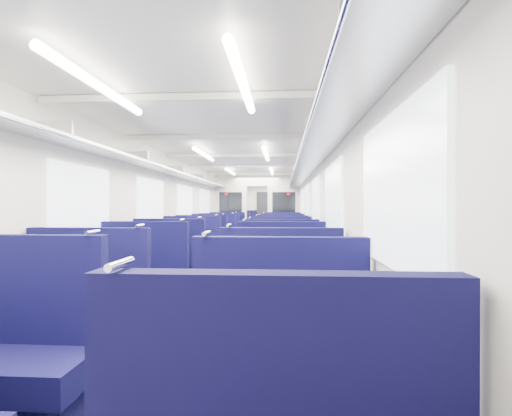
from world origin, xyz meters
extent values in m
cube|color=black|center=(0.00, 0.00, 0.00)|extent=(2.80, 18.00, 0.01)
cube|color=white|center=(0.00, 0.00, 2.35)|extent=(2.80, 18.00, 0.01)
cube|color=silver|center=(-1.40, 0.00, 1.18)|extent=(0.02, 18.00, 2.35)
cube|color=#110F34|center=(-1.39, 0.00, 0.35)|extent=(0.03, 17.90, 0.70)
cube|color=silver|center=(1.40, 0.00, 1.18)|extent=(0.02, 18.00, 2.35)
cube|color=#110F34|center=(1.39, 0.00, 0.35)|extent=(0.03, 17.90, 0.70)
cube|color=silver|center=(0.00, 9.00, 1.18)|extent=(2.80, 0.02, 2.35)
cube|color=#B2B5BA|center=(-1.22, 0.00, 1.97)|extent=(0.34, 17.40, 0.04)
cylinder|color=silver|center=(-1.04, 0.00, 1.95)|extent=(0.02, 17.40, 0.02)
cube|color=#B2B5BA|center=(-1.22, -6.00, 2.05)|extent=(0.34, 0.03, 0.14)
cube|color=#B2B5BA|center=(-1.22, -4.00, 2.05)|extent=(0.34, 0.03, 0.14)
cube|color=#B2B5BA|center=(-1.22, -2.00, 2.05)|extent=(0.34, 0.03, 0.14)
cube|color=#B2B5BA|center=(-1.22, 0.00, 2.05)|extent=(0.34, 0.03, 0.14)
cube|color=#B2B5BA|center=(-1.22, 2.00, 2.05)|extent=(0.34, 0.03, 0.14)
cube|color=#B2B5BA|center=(-1.22, 4.00, 2.05)|extent=(0.34, 0.03, 0.14)
cube|color=#B2B5BA|center=(-1.22, 6.00, 2.05)|extent=(0.34, 0.03, 0.14)
cube|color=#B2B5BA|center=(-1.22, 8.00, 2.05)|extent=(0.34, 0.03, 0.14)
cube|color=#B2B5BA|center=(1.22, 0.00, 1.97)|extent=(0.34, 17.40, 0.04)
cylinder|color=silver|center=(1.04, 0.00, 1.95)|extent=(0.02, 17.40, 0.02)
cube|color=#B2B5BA|center=(1.22, -8.00, 2.05)|extent=(0.34, 0.03, 0.14)
cube|color=#B2B5BA|center=(1.22, -6.00, 2.05)|extent=(0.34, 0.03, 0.14)
cube|color=#B2B5BA|center=(1.22, -4.00, 2.05)|extent=(0.34, 0.03, 0.14)
cube|color=#B2B5BA|center=(1.22, -2.00, 2.05)|extent=(0.34, 0.03, 0.14)
cube|color=#B2B5BA|center=(1.22, 0.00, 2.05)|extent=(0.34, 0.03, 0.14)
cube|color=#B2B5BA|center=(1.22, 2.00, 2.05)|extent=(0.34, 0.03, 0.14)
cube|color=#B2B5BA|center=(1.22, 4.00, 2.05)|extent=(0.34, 0.03, 0.14)
cube|color=#B2B5BA|center=(1.22, 6.00, 2.05)|extent=(0.34, 0.03, 0.14)
cube|color=#B2B5BA|center=(1.22, 8.00, 2.05)|extent=(0.34, 0.03, 0.14)
cube|color=white|center=(-1.38, -5.20, 1.42)|extent=(0.02, 1.30, 0.75)
cube|color=white|center=(-1.38, -2.90, 1.42)|extent=(0.02, 1.30, 0.75)
cube|color=white|center=(-1.38, -0.60, 1.42)|extent=(0.02, 1.30, 0.75)
cube|color=white|center=(-1.38, 1.70, 1.42)|extent=(0.02, 1.30, 0.75)
cube|color=white|center=(-1.38, 4.50, 1.42)|extent=(0.02, 1.30, 0.75)
cube|color=white|center=(-1.38, 6.80, 1.42)|extent=(0.02, 1.30, 0.75)
cube|color=white|center=(1.38, -7.50, 1.42)|extent=(0.02, 1.30, 0.75)
cube|color=white|center=(1.38, -5.20, 1.42)|extent=(0.02, 1.30, 0.75)
cube|color=white|center=(1.38, -2.90, 1.42)|extent=(0.02, 1.30, 0.75)
cube|color=white|center=(1.38, -0.60, 1.42)|extent=(0.02, 1.30, 0.75)
cube|color=white|center=(1.38, 1.70, 1.42)|extent=(0.02, 1.30, 0.75)
cube|color=white|center=(1.38, 4.50, 1.42)|extent=(0.02, 1.30, 0.75)
cube|color=white|center=(1.38, 6.80, 1.42)|extent=(0.02, 1.30, 0.75)
cube|color=silver|center=(0.00, -6.00, 2.31)|extent=(2.70, 0.06, 0.06)
cube|color=silver|center=(0.00, -4.00, 2.31)|extent=(2.70, 0.06, 0.06)
cube|color=silver|center=(0.00, -2.00, 2.31)|extent=(2.70, 0.06, 0.06)
cube|color=silver|center=(0.00, 0.00, 2.31)|extent=(2.70, 0.06, 0.06)
cube|color=silver|center=(0.00, 2.00, 2.31)|extent=(2.70, 0.06, 0.06)
cube|color=silver|center=(0.00, 4.00, 2.31)|extent=(2.70, 0.06, 0.06)
cube|color=silver|center=(0.00, 6.00, 2.31)|extent=(2.70, 0.06, 0.06)
cube|color=silver|center=(0.00, 8.00, 2.31)|extent=(2.70, 0.06, 0.06)
cylinder|color=white|center=(-0.55, -6.50, 2.26)|extent=(0.07, 1.60, 0.07)
cylinder|color=white|center=(-0.55, -2.50, 2.26)|extent=(0.07, 1.60, 0.07)
cylinder|color=white|center=(-0.55, 1.00, 2.26)|extent=(0.07, 1.60, 0.07)
cylinder|color=white|center=(-0.55, 5.50, 2.26)|extent=(0.07, 1.60, 0.07)
cylinder|color=white|center=(0.55, -6.50, 2.26)|extent=(0.07, 1.60, 0.07)
cylinder|color=white|center=(0.55, -2.50, 2.26)|extent=(0.07, 1.60, 0.07)
cylinder|color=white|center=(0.55, 1.00, 2.26)|extent=(0.07, 1.60, 0.07)
cylinder|color=white|center=(0.55, 5.50, 2.26)|extent=(0.07, 1.60, 0.07)
cube|color=black|center=(0.00, 8.94, 1.00)|extent=(0.75, 0.06, 2.00)
cube|color=silver|center=(-0.88, 3.51, 1.18)|extent=(1.05, 0.08, 2.35)
cube|color=black|center=(-0.87, 3.46, 1.40)|extent=(0.76, 0.02, 0.80)
cylinder|color=#AD0B1C|center=(-1.02, 3.45, 1.75)|extent=(0.12, 0.01, 0.12)
cube|color=silver|center=(0.88, 3.51, 1.18)|extent=(1.05, 0.08, 2.35)
cube|color=black|center=(0.87, 3.46, 1.40)|extent=(0.76, 0.02, 0.80)
cylinder|color=#AD0B1C|center=(1.02, 3.45, 1.75)|extent=(0.12, 0.01, 0.12)
cube|color=silver|center=(0.00, 3.51, 2.17)|extent=(0.70, 0.08, 0.35)
cylinder|color=silver|center=(0.38, -8.33, 1.18)|extent=(0.02, 0.16, 0.02)
cube|color=#0E0D3E|center=(-0.83, -7.21, 0.37)|extent=(1.07, 0.56, 0.18)
cube|color=#0E0D34|center=(-0.83, -7.21, 0.14)|extent=(0.98, 0.45, 0.27)
cube|color=#0E0D3E|center=(-0.83, -6.98, 0.59)|extent=(1.07, 0.10, 1.14)
cylinder|color=silver|center=(-0.38, -6.98, 1.18)|extent=(0.02, 0.16, 0.02)
cube|color=#0E0D3E|center=(0.83, -7.27, 0.37)|extent=(1.07, 0.56, 0.18)
cube|color=#0E0D3E|center=(0.83, -7.04, 0.59)|extent=(1.07, 0.10, 1.14)
cylinder|color=silver|center=(0.38, -7.04, 1.18)|extent=(0.02, 0.16, 0.02)
cube|color=#0E0D3E|center=(-0.83, -5.91, 0.37)|extent=(1.07, 0.56, 0.18)
cube|color=#0E0D34|center=(-0.83, -5.91, 0.14)|extent=(0.98, 0.45, 0.27)
cube|color=#0E0D3E|center=(-0.83, -6.14, 0.59)|extent=(1.07, 0.10, 1.14)
cylinder|color=silver|center=(-0.38, -6.14, 1.18)|extent=(0.02, 0.16, 0.02)
cube|color=#0E0D3E|center=(0.83, -5.80, 0.37)|extent=(1.07, 0.56, 0.18)
cube|color=#0E0D34|center=(0.83, -5.80, 0.14)|extent=(0.98, 0.45, 0.27)
cube|color=#0E0D3E|center=(0.83, -6.03, 0.59)|extent=(1.07, 0.10, 1.14)
cylinder|color=silver|center=(0.38, -6.03, 1.18)|extent=(0.02, 0.16, 0.02)
cube|color=#0E0D3E|center=(-0.83, -4.97, 0.37)|extent=(1.07, 0.56, 0.18)
cube|color=#0E0D34|center=(-0.83, -4.97, 0.14)|extent=(0.98, 0.45, 0.27)
cube|color=#0E0D3E|center=(-0.83, -4.74, 0.59)|extent=(1.07, 0.10, 1.14)
cylinder|color=silver|center=(-0.38, -4.74, 1.18)|extent=(0.02, 0.16, 0.02)
cube|color=#0E0D3E|center=(0.83, -4.87, 0.37)|extent=(1.07, 0.56, 0.18)
cube|color=#0E0D34|center=(0.83, -4.87, 0.14)|extent=(0.98, 0.45, 0.27)
cube|color=#0E0D3E|center=(0.83, -4.64, 0.59)|extent=(1.07, 0.10, 1.14)
cylinder|color=silver|center=(0.38, -4.64, 1.18)|extent=(0.02, 0.16, 0.02)
cube|color=#0E0D3E|center=(-0.83, -3.49, 0.37)|extent=(1.07, 0.56, 0.18)
cube|color=#0E0D34|center=(-0.83, -3.49, 0.14)|extent=(0.98, 0.45, 0.27)
cube|color=#0E0D3E|center=(-0.83, -3.72, 0.59)|extent=(1.07, 0.10, 1.14)
cylinder|color=silver|center=(-0.38, -3.72, 1.18)|extent=(0.02, 0.16, 0.02)
cube|color=#0E0D3E|center=(0.83, -3.60, 0.37)|extent=(1.07, 0.56, 0.18)
cube|color=#0E0D34|center=(0.83, -3.60, 0.14)|extent=(0.98, 0.45, 0.27)
cube|color=#0E0D3E|center=(0.83, -3.83, 0.59)|extent=(1.07, 0.10, 1.14)
cylinder|color=silver|center=(0.38, -3.83, 1.18)|extent=(0.02, 0.16, 0.02)
cube|color=#0E0D3E|center=(-0.83, -2.48, 0.37)|extent=(1.07, 0.56, 0.18)
cube|color=#0E0D34|center=(-0.83, -2.48, 0.14)|extent=(0.98, 0.45, 0.27)
cube|color=#0E0D3E|center=(-0.83, -2.26, 0.59)|extent=(1.07, 0.10, 1.14)
cylinder|color=silver|center=(-0.38, -2.26, 1.18)|extent=(0.02, 0.16, 0.02)
cube|color=#0E0D3E|center=(0.83, -2.58, 0.37)|extent=(1.07, 0.56, 0.18)
cube|color=#0E0D34|center=(0.83, -2.58, 0.14)|extent=(0.98, 0.45, 0.27)
cube|color=#0E0D3E|center=(0.83, -2.35, 0.59)|extent=(1.07, 0.10, 1.14)
cylinder|color=silver|center=(0.38, -2.35, 1.18)|extent=(0.02, 0.16, 0.02)
cube|color=#0E0D3E|center=(-0.83, -1.19, 0.37)|extent=(1.07, 0.56, 0.18)
cube|color=#0E0D34|center=(-0.83, -1.19, 0.14)|extent=(0.98, 0.45, 0.27)
cube|color=#0E0D3E|center=(-0.83, -1.42, 0.59)|extent=(1.07, 0.10, 1.14)
cylinder|color=silver|center=(-0.38, -1.42, 1.18)|extent=(0.02, 0.16, 0.02)
cube|color=#0E0D3E|center=(0.83, -1.24, 0.37)|extent=(1.07, 0.56, 0.18)
cube|color=#0E0D34|center=(0.83, -1.24, 0.14)|extent=(0.98, 0.45, 0.27)
cube|color=#0E0D3E|center=(0.83, -1.47, 0.59)|extent=(1.07, 0.10, 1.14)
cylinder|color=silver|center=(0.38, -1.47, 1.18)|extent=(0.02, 0.16, 0.02)
cube|color=#0E0D3E|center=(-0.83, -0.20, 0.37)|extent=(1.07, 0.56, 0.18)
cube|color=#0E0D34|center=(-0.83, -0.20, 0.14)|extent=(0.98, 0.45, 0.27)
cube|color=#0E0D3E|center=(-0.83, 0.03, 0.59)|extent=(1.07, 0.10, 1.14)
cylinder|color=silver|center=(-0.38, 0.03, 1.18)|extent=(0.02, 0.16, 0.02)
cube|color=#0E0D3E|center=(0.83, -0.30, 0.37)|extent=(1.07, 0.56, 0.18)
cube|color=#0E0D34|center=(0.83, -0.30, 0.14)|extent=(0.98, 0.45, 0.27)
cube|color=#0E0D3E|center=(0.83, -0.07, 0.59)|extent=(1.07, 0.10, 1.14)
cylinder|color=silver|center=(0.38, -0.07, 1.18)|extent=(0.02, 0.16, 0.02)
cube|color=#0E0D3E|center=(-0.83, 1.04, 0.37)|extent=(1.07, 0.56, 0.18)
cube|color=#0E0D34|center=(-0.83, 1.04, 0.14)|extent=(0.98, 0.45, 0.27)
cube|color=#0E0D3E|center=(-0.83, 0.81, 0.59)|extent=(1.07, 0.10, 1.14)
cylinder|color=silver|center=(-0.38, 0.81, 1.18)|extent=(0.02, 0.16, 0.02)
cube|color=#0E0D3E|center=(0.83, 0.97, 0.37)|extent=(1.07, 0.56, 0.18)
cube|color=#0E0D34|center=(0.83, 0.97, 0.14)|extent=(0.98, 0.45, 0.27)
cube|color=#0E0D3E|center=(0.83, 0.74, 0.59)|extent=(1.07, 0.10, 1.14)
cylinder|color=silver|center=(0.38, 0.74, 1.18)|extent=(0.02, 0.16, 0.02)
cube|color=#0E0D3E|center=(-0.83, 2.10, 0.37)|extent=(1.07, 0.56, 0.18)
cube|color=#0E0D34|center=(-0.83, 2.10, 0.14)|extent=(0.98, 0.45, 0.27)
cube|color=#0E0D3E|center=(-0.83, 2.33, 0.59)|extent=(1.07, 0.10, 1.14)
cylinder|color=silver|center=(-0.38, 2.33, 1.18)|extent=(0.02, 0.16, 0.02)
cube|color=#0E0D3E|center=(0.83, 2.04, 0.37)|extent=(1.07, 0.56, 0.18)
cube|color=#0E0D34|center=(0.83, 2.04, 0.14)|extent=(0.98, 0.45, 0.27)
cube|color=#0E0D3E|center=(0.83, 2.27, 0.59)|extent=(1.07, 0.10, 1.14)
cylinder|color=silver|center=(0.38, 2.27, 1.18)|extent=(0.02, 0.16, 0.02)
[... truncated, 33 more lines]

